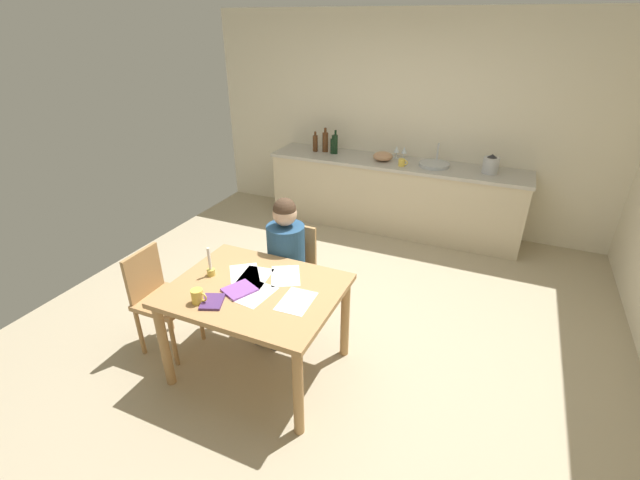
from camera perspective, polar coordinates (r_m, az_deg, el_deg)
ground_plane at (r=4.01m, az=0.36°, el=-11.28°), size 5.20×5.20×0.04m
wall_back at (r=5.74m, az=11.21°, el=14.91°), size 5.20×0.12×2.60m
kitchen_counter at (r=5.64m, az=9.56°, el=5.81°), size 3.18×0.64×0.90m
dining_table at (r=3.21m, az=-8.44°, el=-7.86°), size 1.21×0.95×0.75m
chair_at_table at (r=3.85m, az=-3.77°, el=-3.86°), size 0.41×0.41×0.88m
person_seated at (r=3.64m, az=-4.96°, el=-2.42°), size 0.33×0.59×1.19m
chair_side_empty at (r=3.73m, az=-20.39°, el=-6.99°), size 0.41×0.41×0.87m
coffee_mug at (r=3.05m, az=-15.83°, el=-7.15°), size 0.12×0.08×0.10m
candlestick at (r=3.33m, az=-14.25°, el=-3.58°), size 0.06×0.06×0.23m
book_magazine at (r=3.05m, az=-14.01°, el=-7.90°), size 0.20×0.22×0.02m
book_cookery at (r=3.13m, az=-10.56°, el=-6.48°), size 0.25×0.27×0.02m
paper_letter at (r=3.27m, az=-8.66°, el=-4.86°), size 0.25×0.32×0.00m
paper_bill at (r=3.08m, az=-8.60°, el=-7.05°), size 0.24×0.32×0.00m
paper_envelope at (r=3.26m, az=-4.57°, el=-4.72°), size 0.33×0.36×0.00m
paper_receipt at (r=3.32m, az=-9.93°, el=-4.42°), size 0.35×0.36×0.00m
paper_notice at (r=2.98m, az=-3.14°, el=-8.05°), size 0.22×0.30×0.00m
sink_unit at (r=5.41m, az=14.83°, el=9.63°), size 0.36×0.36×0.24m
bottle_oil at (r=5.83m, az=-0.63°, el=12.67°), size 0.07×0.07×0.26m
bottle_vinegar at (r=5.81m, az=0.70°, el=12.85°), size 0.08×0.08×0.31m
bottle_wine_red at (r=5.73m, az=1.69°, el=12.32°), size 0.06×0.06×0.24m
bottle_sauce at (r=5.72m, az=2.04°, el=12.56°), size 0.06×0.06×0.31m
mixing_bowl at (r=5.50m, az=8.30°, el=10.87°), size 0.24×0.24×0.11m
stovetop_kettle at (r=5.33m, az=21.60°, el=9.23°), size 0.18×0.18×0.22m
wine_glass_near_sink at (r=5.59m, az=11.05°, el=11.52°), size 0.07×0.07×0.15m
wine_glass_by_kettle at (r=5.62m, az=10.06°, el=11.67°), size 0.07×0.07×0.15m
teacup_on_counter at (r=5.32m, az=10.75°, el=10.01°), size 0.11×0.08×0.09m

